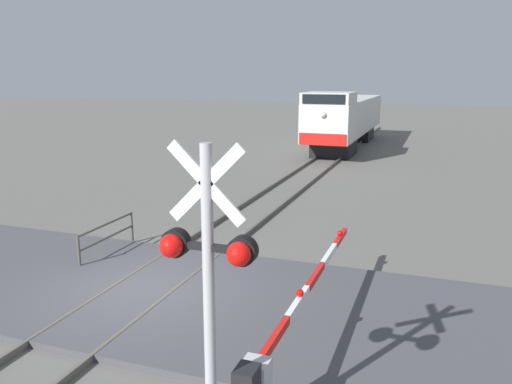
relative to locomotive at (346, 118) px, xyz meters
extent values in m
plane|color=#605E59|center=(0.00, -25.83, -2.00)|extent=(160.00, 160.00, 0.00)
cube|color=#59544C|center=(-0.72, -25.83, -1.93)|extent=(0.08, 80.00, 0.15)
cube|color=#59544C|center=(0.72, -25.83, -1.93)|extent=(0.08, 80.00, 0.15)
cube|color=#47474C|center=(0.00, -25.83, -1.93)|extent=(36.00, 5.73, 0.14)
cube|color=black|center=(0.00, -3.82, -1.48)|extent=(2.37, 3.20, 1.05)
cube|color=black|center=(0.00, 4.40, -1.48)|extent=(2.37, 3.20, 1.05)
cube|color=silver|center=(0.00, 0.29, 0.16)|extent=(2.79, 14.95, 2.23)
cube|color=silver|center=(0.00, -5.71, 1.60)|extent=(2.73, 2.96, 0.64)
cube|color=black|center=(0.00, -7.22, 1.60)|extent=(2.37, 0.06, 0.51)
cube|color=red|center=(0.00, -7.23, -0.60)|extent=(2.65, 0.08, 0.64)
sphere|color=#F2EACC|center=(0.00, -7.24, 0.78)|extent=(0.36, 0.36, 0.36)
cylinder|color=#ADADB2|center=(3.79, -30.35, 0.11)|extent=(0.14, 0.14, 4.22)
cube|color=white|center=(3.79, -30.35, 1.76)|extent=(0.95, 0.04, 0.95)
cube|color=white|center=(3.79, -30.35, 1.76)|extent=(0.95, 0.04, 0.95)
cube|color=black|center=(3.79, -30.35, 1.01)|extent=(1.04, 0.08, 0.08)
sphere|color=red|center=(3.37, -30.45, 1.01)|extent=(0.28, 0.28, 0.28)
sphere|color=red|center=(4.21, -30.45, 1.01)|extent=(0.28, 0.28, 0.28)
cylinder|color=black|center=(3.37, -30.33, 1.01)|extent=(0.34, 0.14, 0.34)
cylinder|color=black|center=(4.21, -30.33, 1.01)|extent=(0.34, 0.14, 0.34)
cube|color=black|center=(4.12, -29.98, -0.87)|extent=(0.28, 0.36, 0.40)
cube|color=red|center=(4.12, -28.79, -0.87)|extent=(0.10, 1.28, 0.14)
cube|color=white|center=(4.12, -27.51, -0.87)|extent=(0.10, 1.28, 0.14)
cube|color=red|center=(4.12, -26.22, -0.87)|extent=(0.10, 1.28, 0.14)
cube|color=white|center=(4.12, -24.94, -0.87)|extent=(0.10, 1.28, 0.14)
cube|color=red|center=(4.12, -23.66, -0.87)|extent=(0.10, 1.28, 0.14)
sphere|color=red|center=(4.12, -27.39, -0.73)|extent=(0.14, 0.14, 0.14)
sphere|color=red|center=(4.12, -23.73, -0.73)|extent=(0.14, 0.14, 0.14)
cylinder|color=#4C4742|center=(-2.29, -25.16, -1.53)|extent=(0.08, 0.08, 0.95)
cylinder|color=#4C4742|center=(-2.29, -22.73, -1.53)|extent=(0.08, 0.08, 0.95)
cylinder|color=#4C4742|center=(-2.29, -23.94, -1.09)|extent=(0.06, 2.43, 0.06)
cylinder|color=#4C4742|center=(-2.29, -23.94, -1.48)|extent=(0.06, 2.43, 0.06)
camera|label=1|loc=(6.22, -35.49, 2.95)|focal=36.48mm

